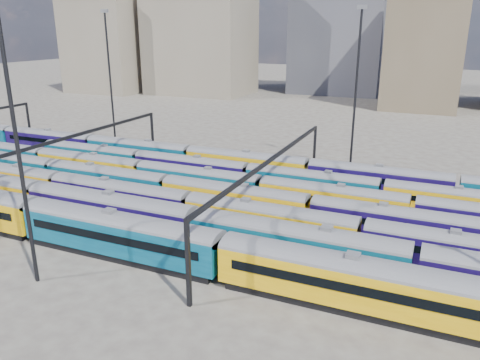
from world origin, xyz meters
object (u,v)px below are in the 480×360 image
at_px(rake_0, 349,276).
at_px(rake_2, 119,193).
at_px(rake_1, 110,208).
at_px(mast_2, 15,133).

height_order(rake_0, rake_2, rake_0).
bearing_deg(rake_2, rake_1, -62.94).
distance_m(rake_0, rake_1, 28.52).
bearing_deg(mast_2, rake_2, 101.37).
relative_size(rake_0, rake_2, 1.15).
distance_m(rake_1, rake_2, 5.62).
xyz_separation_m(rake_2, mast_2, (3.42, -17.00, 11.39)).
relative_size(rake_0, mast_2, 4.46).
xyz_separation_m(rake_0, rake_1, (-28.08, 5.00, -0.13)).
bearing_deg(mast_2, rake_1, 94.12).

